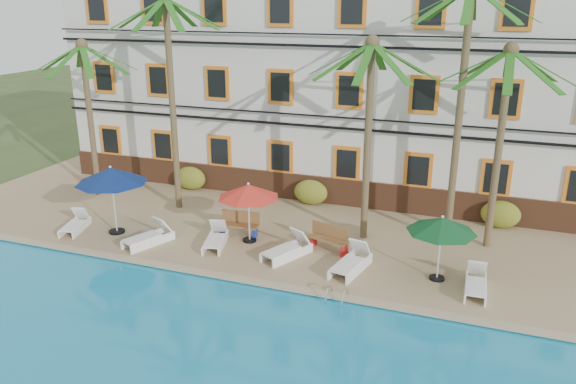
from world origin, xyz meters
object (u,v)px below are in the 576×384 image
at_px(palm_e, 502,119).
at_px(lounger_d, 288,249).
at_px(pool_ladder, 337,299).
at_px(umbrella_green, 442,225).
at_px(bench_left, 239,224).
at_px(bench_right, 330,238).
at_px(palm_c, 369,111).
at_px(lounger_b, 149,236).
at_px(lounger_a, 75,224).
at_px(umbrella_red, 248,191).
at_px(palm_a, 88,96).
at_px(lounger_e, 351,262).
at_px(lounger_c, 216,238).
at_px(lounger_f, 476,283).
at_px(palm_b, 170,76).
at_px(palm_d, 462,83).
at_px(umbrella_blue, 111,176).

height_order(palm_e, lounger_d, palm_e).
xyz_separation_m(lounger_d, pool_ladder, (2.39, -2.24, -0.30)).
distance_m(umbrella_green, bench_left, 7.67).
bearing_deg(bench_right, palm_e, 23.47).
bearing_deg(palm_c, lounger_b, -155.64).
bearing_deg(bench_right, lounger_a, -170.55).
height_order(lounger_b, pool_ladder, lounger_b).
bearing_deg(umbrella_red, lounger_d, -23.51).
bearing_deg(palm_a, lounger_e, -15.49).
bearing_deg(bench_right, lounger_c, -165.30).
xyz_separation_m(lounger_b, pool_ladder, (7.55, -1.53, -0.29)).
relative_size(umbrella_red, pool_ladder, 3.08).
xyz_separation_m(lounger_b, lounger_f, (11.44, 0.38, -0.02)).
bearing_deg(lounger_e, palm_b, 158.55).
bearing_deg(palm_a, palm_c, -3.22).
bearing_deg(umbrella_green, palm_d, 89.56).
bearing_deg(pool_ladder, bench_left, 144.50).
bearing_deg(lounger_b, lounger_c, 16.40).
bearing_deg(pool_ladder, palm_b, 148.14).
relative_size(umbrella_red, bench_right, 1.46).
bearing_deg(bench_left, palm_d, 16.38).
bearing_deg(lounger_a, palm_d, 16.13).
bearing_deg(umbrella_red, lounger_f, -7.80).
distance_m(umbrella_green, pool_ladder, 4.02).
bearing_deg(lounger_c, bench_right, 14.70).
relative_size(umbrella_red, umbrella_green, 1.04).
bearing_deg(bench_left, lounger_d, -26.15).
bearing_deg(umbrella_green, palm_e, 66.15).
relative_size(palm_c, lounger_c, 3.88).
bearing_deg(lounger_e, palm_c, 94.61).
xyz_separation_m(palm_a, umbrella_red, (8.71, -2.52, -2.59)).
distance_m(lounger_a, bench_right, 9.94).
xyz_separation_m(palm_b, pool_ladder, (8.52, -5.29, -5.62)).
bearing_deg(palm_d, umbrella_red, -159.41).
bearing_deg(lounger_f, lounger_a, -178.99).
height_order(lounger_b, lounger_f, lounger_b).
height_order(lounger_b, bench_right, bench_right).
relative_size(lounger_d, bench_right, 1.31).
bearing_deg(bench_left, lounger_f, -9.80).
bearing_deg(lounger_d, umbrella_blue, -178.08).
bearing_deg(palm_e, bench_right, -156.53).
xyz_separation_m(palm_e, lounger_d, (-6.52, -3.34, -4.40)).
height_order(umbrella_blue, umbrella_green, umbrella_blue).
relative_size(palm_d, lounger_d, 4.47).
distance_m(bench_left, bench_right, 3.61).
distance_m(umbrella_blue, pool_ladder, 9.81).
relative_size(palm_e, bench_left, 4.72).
height_order(palm_b, bench_right, palm_b).
bearing_deg(bench_left, bench_right, -1.99).
xyz_separation_m(umbrella_red, lounger_e, (4.13, -1.05, -1.65)).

